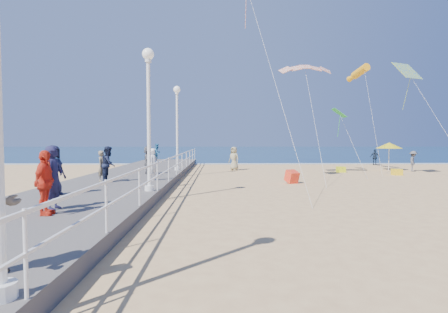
{
  "coord_description": "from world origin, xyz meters",
  "views": [
    {
      "loc": [
        -2.75,
        -13.14,
        2.31
      ],
      "look_at": [
        -2.5,
        2.0,
        1.6
      ],
      "focal_mm": 28.0,
      "sensor_mm": 36.0,
      "label": 1
    }
  ],
  "objects_px": {
    "toddler_held": "(157,153)",
    "beach_walker_c": "(234,158)",
    "woman_holding_toddler": "(154,164)",
    "spectator_0": "(54,178)",
    "lamp_post_mid": "(149,104)",
    "spectator_7": "(109,164)",
    "lamp_post_far": "(177,119)",
    "spectator_5": "(148,160)",
    "beach_walker_a": "(413,161)",
    "spectator_6": "(102,166)",
    "spectator_3": "(45,183)",
    "beach_chair_left": "(341,169)",
    "box_kite": "(292,178)",
    "beach_umbrella": "(389,145)",
    "beach_chair_right": "(397,172)",
    "spectator_4": "(53,170)",
    "beach_walker_b": "(375,157)"
  },
  "relations": [
    {
      "from": "woman_holding_toddler",
      "to": "spectator_0",
      "type": "xyz_separation_m",
      "value": [
        -1.44,
        -6.98,
        0.12
      ]
    },
    {
      "from": "spectator_6",
      "to": "spectator_7",
      "type": "bearing_deg",
      "value": -108.69
    },
    {
      "from": "spectator_5",
      "to": "beach_walker_a",
      "type": "height_order",
      "value": "spectator_5"
    },
    {
      "from": "spectator_6",
      "to": "beach_walker_a",
      "type": "xyz_separation_m",
      "value": [
        19.72,
        9.23,
        -0.35
      ]
    },
    {
      "from": "spectator_6",
      "to": "spectator_3",
      "type": "bearing_deg",
      "value": -158.56
    },
    {
      "from": "toddler_held",
      "to": "beach_walker_c",
      "type": "xyz_separation_m",
      "value": [
        4.14,
        9.98,
        -0.79
      ]
    },
    {
      "from": "beach_walker_c",
      "to": "beach_umbrella",
      "type": "relative_size",
      "value": 0.85
    },
    {
      "from": "lamp_post_mid",
      "to": "box_kite",
      "type": "distance_m",
      "value": 9.07
    },
    {
      "from": "lamp_post_mid",
      "to": "beach_chair_left",
      "type": "distance_m",
      "value": 16.83
    },
    {
      "from": "woman_holding_toddler",
      "to": "lamp_post_far",
      "type": "bearing_deg",
      "value": 19.22
    },
    {
      "from": "spectator_5",
      "to": "beach_walker_b",
      "type": "bearing_deg",
      "value": -60.12
    },
    {
      "from": "toddler_held",
      "to": "beach_walker_a",
      "type": "height_order",
      "value": "toddler_held"
    },
    {
      "from": "spectator_5",
      "to": "box_kite",
      "type": "distance_m",
      "value": 8.04
    },
    {
      "from": "woman_holding_toddler",
      "to": "beach_chair_right",
      "type": "distance_m",
      "value": 16.18
    },
    {
      "from": "spectator_4",
      "to": "beach_chair_right",
      "type": "distance_m",
      "value": 20.58
    },
    {
      "from": "lamp_post_far",
      "to": "spectator_7",
      "type": "xyz_separation_m",
      "value": [
        -2.39,
        -6.22,
        -2.45
      ]
    },
    {
      "from": "beach_umbrella",
      "to": "beach_chair_right",
      "type": "distance_m",
      "value": 4.04
    },
    {
      "from": "spectator_0",
      "to": "beach_chair_left",
      "type": "bearing_deg",
      "value": -41.46
    },
    {
      "from": "beach_walker_c",
      "to": "beach_chair_right",
      "type": "height_order",
      "value": "beach_walker_c"
    },
    {
      "from": "toddler_held",
      "to": "beach_chair_right",
      "type": "height_order",
      "value": "toddler_held"
    },
    {
      "from": "lamp_post_mid",
      "to": "spectator_5",
      "type": "bearing_deg",
      "value": 101.75
    },
    {
      "from": "woman_holding_toddler",
      "to": "spectator_5",
      "type": "relative_size",
      "value": 0.96
    },
    {
      "from": "lamp_post_far",
      "to": "beach_chair_left",
      "type": "bearing_deg",
      "value": 13.85
    },
    {
      "from": "spectator_0",
      "to": "beach_walker_b",
      "type": "relative_size",
      "value": 1.2
    },
    {
      "from": "beach_walker_c",
      "to": "beach_chair_left",
      "type": "relative_size",
      "value": 3.3
    },
    {
      "from": "spectator_5",
      "to": "beach_walker_b",
      "type": "height_order",
      "value": "spectator_5"
    },
    {
      "from": "lamp_post_far",
      "to": "spectator_0",
      "type": "height_order",
      "value": "lamp_post_far"
    },
    {
      "from": "lamp_post_far",
      "to": "spectator_6",
      "type": "bearing_deg",
      "value": -114.76
    },
    {
      "from": "spectator_7",
      "to": "toddler_held",
      "type": "bearing_deg",
      "value": -70.69
    },
    {
      "from": "spectator_3",
      "to": "beach_walker_a",
      "type": "relative_size",
      "value": 1.09
    },
    {
      "from": "spectator_6",
      "to": "beach_walker_c",
      "type": "bearing_deg",
      "value": -17.86
    },
    {
      "from": "spectator_3",
      "to": "spectator_6",
      "type": "relative_size",
      "value": 1.16
    },
    {
      "from": "spectator_3",
      "to": "spectator_5",
      "type": "xyz_separation_m",
      "value": [
        0.44,
        10.81,
        -0.03
      ]
    },
    {
      "from": "beach_walker_a",
      "to": "spectator_6",
      "type": "bearing_deg",
      "value": 147.35
    },
    {
      "from": "beach_walker_b",
      "to": "spectator_3",
      "type": "bearing_deg",
      "value": 91.89
    },
    {
      "from": "spectator_4",
      "to": "lamp_post_mid",
      "type": "bearing_deg",
      "value": -44.03
    },
    {
      "from": "lamp_post_far",
      "to": "spectator_3",
      "type": "xyz_separation_m",
      "value": [
        -1.81,
        -13.26,
        -2.43
      ]
    },
    {
      "from": "spectator_7",
      "to": "beach_walker_a",
      "type": "xyz_separation_m",
      "value": [
        19.35,
        9.46,
        -0.45
      ]
    },
    {
      "from": "lamp_post_mid",
      "to": "beach_chair_left",
      "type": "bearing_deg",
      "value": 45.9
    },
    {
      "from": "lamp_post_far",
      "to": "beach_umbrella",
      "type": "distance_m",
      "value": 16.22
    },
    {
      "from": "spectator_7",
      "to": "beach_walker_c",
      "type": "bearing_deg",
      "value": -32.62
    },
    {
      "from": "spectator_0",
      "to": "woman_holding_toddler",
      "type": "bearing_deg",
      "value": -12.0
    },
    {
      "from": "lamp_post_far",
      "to": "beach_walker_c",
      "type": "relative_size",
      "value": 2.93
    },
    {
      "from": "lamp_post_mid",
      "to": "box_kite",
      "type": "bearing_deg",
      "value": 39.22
    },
    {
      "from": "beach_umbrella",
      "to": "beach_chair_right",
      "type": "xyz_separation_m",
      "value": [
        -1.16,
        -3.47,
        -1.71
      ]
    },
    {
      "from": "lamp_post_far",
      "to": "woman_holding_toddler",
      "type": "bearing_deg",
      "value": -94.95
    },
    {
      "from": "spectator_5",
      "to": "spectator_6",
      "type": "bearing_deg",
      "value": 154.46
    },
    {
      "from": "box_kite",
      "to": "beach_umbrella",
      "type": "bearing_deg",
      "value": 17.04
    },
    {
      "from": "woman_holding_toddler",
      "to": "lamp_post_mid",
      "type": "bearing_deg",
      "value": -147.96
    },
    {
      "from": "spectator_7",
      "to": "beach_walker_c",
      "type": "height_order",
      "value": "spectator_7"
    }
  ]
}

